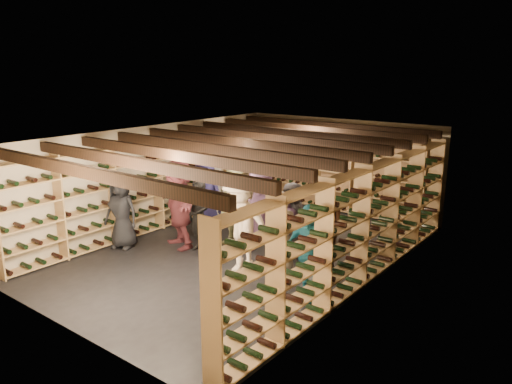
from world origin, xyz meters
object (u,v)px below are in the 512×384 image
object	(u,v)px
crate_loose	(294,221)
person_6	(206,197)
crate_stack_right	(321,233)
person_7	(282,238)
person_8	(324,225)
person_11	(260,210)
person_10	(257,203)
person_5	(179,203)
person_9	(212,183)
person_3	(242,224)
person_0	(121,212)
crate_stack_left	(286,218)
person_4	(309,252)
person_2	(237,208)
person_12	(292,219)
person_1	(199,216)

from	to	relation	value
crate_loose	person_6	xyz separation A→B (m)	(-1.15, -1.83, 0.79)
crate_stack_right	person_7	distance (m)	2.47
person_6	person_8	world-z (taller)	person_6
crate_stack_right	person_11	world-z (taller)	person_11
person_11	person_6	bearing A→B (deg)	162.94
person_10	person_5	bearing A→B (deg)	-121.61
person_8	person_9	size ratio (longest dim) A/B	0.91
person_3	person_9	size ratio (longest dim) A/B	1.01
person_0	person_7	xyz separation A→B (m)	(3.63, 0.62, 0.04)
crate_stack_left	person_6	xyz separation A→B (m)	(-1.48, -1.01, 0.45)
person_6	person_10	world-z (taller)	person_6
person_9	person_5	bearing A→B (deg)	-54.62
person_3	person_4	distance (m)	1.59
crate_stack_right	person_2	distance (m)	2.01
person_5	person_12	xyz separation A→B (m)	(2.13, 1.05, -0.20)
person_4	person_12	size ratio (longest dim) A/B	1.09
crate_stack_left	person_9	world-z (taller)	person_9
person_1	person_4	world-z (taller)	person_4
person_3	person_6	world-z (taller)	person_3
crate_stack_left	person_3	size ratio (longest dim) A/B	0.46
crate_loose	person_0	xyz separation A→B (m)	(-1.99, -3.49, 0.69)
crate_stack_right	person_8	size ratio (longest dim) A/B	0.36
crate_stack_right	person_6	bearing A→B (deg)	-150.22
crate_stack_left	crate_stack_right	size ratio (longest dim) A/B	1.43
crate_stack_right	person_11	bearing A→B (deg)	-112.98
person_6	person_12	bearing A→B (deg)	-10.96
person_6	person_7	size ratio (longest dim) A/B	1.07
person_2	person_3	xyz separation A→B (m)	(0.86, -0.88, 0.06)
crate_stack_left	person_8	bearing A→B (deg)	-32.99
crate_stack_right	person_10	bearing A→B (deg)	-152.61
person_9	person_10	world-z (taller)	person_9
person_0	person_6	distance (m)	1.86
crate_loose	person_5	size ratio (longest dim) A/B	0.26
person_9	person_3	bearing A→B (deg)	-25.61
person_1	person_3	world-z (taller)	person_3
crate_stack_left	crate_loose	bearing A→B (deg)	111.61
person_3	crate_stack_left	bearing A→B (deg)	96.82
crate_stack_left	person_11	xyz separation A→B (m)	(0.15, -1.15, 0.49)
person_1	person_6	world-z (taller)	person_6
person_4	person_9	size ratio (longest dim) A/B	0.89
person_10	person_6	bearing A→B (deg)	-147.27
person_0	person_7	bearing A→B (deg)	-7.17
person_5	person_8	bearing A→B (deg)	38.55
person_7	person_9	distance (m)	4.06
person_0	person_3	size ratio (longest dim) A/B	0.84
person_9	person_11	world-z (taller)	person_9
person_8	person_10	bearing A→B (deg)	-174.12
crate_loose	person_10	xyz separation A→B (m)	(-0.18, -1.21, 0.68)
person_8	crate_stack_left	bearing A→B (deg)	169.86
person_5	crate_stack_right	bearing A→B (deg)	67.10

